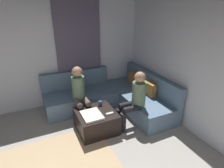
{
  "coord_description": "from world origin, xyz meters",
  "views": [
    {
      "loc": [
        1.59,
        0.11,
        2.39
      ],
      "look_at": [
        -1.63,
        1.63,
        0.85
      ],
      "focal_mm": 29.53,
      "sensor_mm": 36.0,
      "label": 1
    }
  ],
  "objects_px": {
    "coffee_mug": "(100,103)",
    "person_on_couch_back": "(135,98)",
    "sectional_couch": "(113,97)",
    "person_on_couch_side": "(80,92)",
    "ottoman": "(96,121)",
    "game_remote": "(110,113)"
  },
  "relations": [
    {
      "from": "coffee_mug",
      "to": "person_on_couch_back",
      "type": "distance_m",
      "value": 0.75
    },
    {
      "from": "sectional_couch",
      "to": "person_on_couch_side",
      "type": "relative_size",
      "value": 2.12
    },
    {
      "from": "ottoman",
      "to": "person_on_couch_side",
      "type": "height_order",
      "value": "person_on_couch_side"
    },
    {
      "from": "ottoman",
      "to": "person_on_couch_back",
      "type": "bearing_deg",
      "value": 76.18
    },
    {
      "from": "sectional_couch",
      "to": "person_on_couch_side",
      "type": "distance_m",
      "value": 0.96
    },
    {
      "from": "game_remote",
      "to": "person_on_couch_back",
      "type": "distance_m",
      "value": 0.6
    },
    {
      "from": "ottoman",
      "to": "person_on_couch_side",
      "type": "bearing_deg",
      "value": -164.15
    },
    {
      "from": "sectional_couch",
      "to": "person_on_couch_side",
      "type": "bearing_deg",
      "value": -80.4
    },
    {
      "from": "game_remote",
      "to": "person_on_couch_side",
      "type": "distance_m",
      "value": 0.85
    },
    {
      "from": "coffee_mug",
      "to": "person_on_couch_back",
      "type": "height_order",
      "value": "person_on_couch_back"
    },
    {
      "from": "sectional_couch",
      "to": "person_on_couch_back",
      "type": "xyz_separation_m",
      "value": [
        0.88,
        0.06,
        0.38
      ]
    },
    {
      "from": "coffee_mug",
      "to": "person_on_couch_side",
      "type": "bearing_deg",
      "value": -134.18
    },
    {
      "from": "sectional_couch",
      "to": "person_on_couch_back",
      "type": "bearing_deg",
      "value": 3.57
    },
    {
      "from": "sectional_couch",
      "to": "person_on_couch_back",
      "type": "relative_size",
      "value": 2.12
    },
    {
      "from": "coffee_mug",
      "to": "sectional_couch",
      "type": "bearing_deg",
      "value": 131.32
    },
    {
      "from": "sectional_couch",
      "to": "game_remote",
      "type": "relative_size",
      "value": 17.0
    },
    {
      "from": "coffee_mug",
      "to": "person_on_couch_back",
      "type": "relative_size",
      "value": 0.08
    },
    {
      "from": "sectional_couch",
      "to": "game_remote",
      "type": "distance_m",
      "value": 1.02
    },
    {
      "from": "sectional_couch",
      "to": "person_on_couch_back",
      "type": "height_order",
      "value": "person_on_couch_back"
    },
    {
      "from": "person_on_couch_back",
      "to": "person_on_couch_side",
      "type": "relative_size",
      "value": 1.0
    },
    {
      "from": "game_remote",
      "to": "person_on_couch_side",
      "type": "xyz_separation_m",
      "value": [
        -0.73,
        -0.37,
        0.23
      ]
    },
    {
      "from": "ottoman",
      "to": "game_remote",
      "type": "relative_size",
      "value": 5.07
    }
  ]
}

